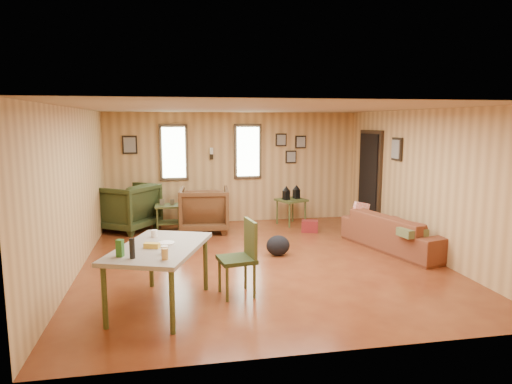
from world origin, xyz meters
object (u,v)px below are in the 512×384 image
sofa (398,226)px  side_table (291,198)px  end_table (168,213)px  dining_table (159,252)px  recliner_green (126,205)px  recliner_brown (204,207)px

sofa → side_table: side_table is taller
sofa → end_table: (-3.92, 2.17, -0.05)m
dining_table → sofa: bearing=44.2°
end_table → side_table: side_table is taller
sofa → recliner_green: bearing=48.6°
sofa → recliner_green: size_ratio=2.01×
recliner_brown → dining_table: (-0.81, -3.76, 0.19)m
recliner_brown → side_table: bearing=-166.8°
end_table → side_table: bearing=1.0°
end_table → side_table: 2.61m
sofa → end_table: size_ratio=3.28×
recliner_brown → sofa: bearing=153.8°
dining_table → recliner_brown: bearing=97.8°
side_table → sofa: bearing=-59.3°
side_table → dining_table: 4.84m
recliner_green → end_table: (0.83, -0.16, -0.17)m
side_table → dining_table: bearing=-123.8°
sofa → recliner_green: (-4.75, 2.33, 0.11)m
recliner_green → dining_table: (0.74, -4.14, 0.16)m
end_table → recliner_green: bearing=169.3°
recliner_brown → recliner_green: bearing=-8.4°
sofa → dining_table: size_ratio=1.26×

